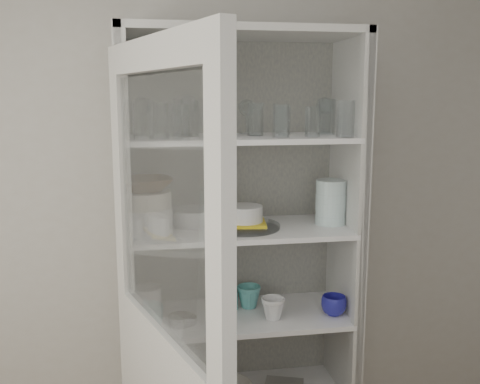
# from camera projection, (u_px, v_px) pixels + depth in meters

# --- Properties ---
(wall_back) EXTENTS (3.60, 0.02, 2.60)m
(wall_back) POSITION_uv_depth(u_px,v_px,m) (190.00, 209.00, 2.53)
(wall_back) COLOR #B8B6AF
(wall_back) RESTS_ON ground
(pantry_cabinet) EXTENTS (1.00, 0.45, 2.10)m
(pantry_cabinet) POSITION_uv_depth(u_px,v_px,m) (238.00, 291.00, 2.47)
(pantry_cabinet) COLOR #B5B2A6
(pantry_cabinet) RESTS_ON floor
(tumbler_0) EXTENTS (0.09, 0.09, 0.15)m
(tumbler_0) POSITION_uv_depth(u_px,v_px,m) (143.00, 120.00, 2.05)
(tumbler_0) COLOR silver
(tumbler_0) RESTS_ON shelf_glass
(tumbler_1) EXTENTS (0.08, 0.08, 0.14)m
(tumbler_1) POSITION_uv_depth(u_px,v_px,m) (160.00, 120.00, 2.10)
(tumbler_1) COLOR silver
(tumbler_1) RESTS_ON shelf_glass
(tumbler_2) EXTENTS (0.08, 0.08, 0.14)m
(tumbler_2) POSITION_uv_depth(u_px,v_px,m) (175.00, 121.00, 2.09)
(tumbler_2) COLOR silver
(tumbler_2) RESTS_ON shelf_glass
(tumbler_3) EXTENTS (0.09, 0.09, 0.13)m
(tumbler_3) POSITION_uv_depth(u_px,v_px,m) (224.00, 122.00, 2.10)
(tumbler_3) COLOR silver
(tumbler_3) RESTS_ON shelf_glass
(tumbler_4) EXTENTS (0.07, 0.07, 0.13)m
(tumbler_4) POSITION_uv_depth(u_px,v_px,m) (313.00, 122.00, 2.19)
(tumbler_4) COLOR silver
(tumbler_4) RESTS_ON shelf_glass
(tumbler_5) EXTENTS (0.08, 0.08, 0.14)m
(tumbler_5) POSITION_uv_depth(u_px,v_px,m) (281.00, 121.00, 2.16)
(tumbler_5) COLOR silver
(tumbler_5) RESTS_ON shelf_glass
(tumbler_6) EXTENTS (0.08, 0.08, 0.15)m
(tumbler_6) POSITION_uv_depth(u_px,v_px,m) (345.00, 119.00, 2.18)
(tumbler_6) COLOR silver
(tumbler_6) RESTS_ON shelf_glass
(tumbler_7) EXTENTS (0.10, 0.10, 0.16)m
(tumbler_7) POSITION_uv_depth(u_px,v_px,m) (183.00, 118.00, 2.23)
(tumbler_7) COLOR silver
(tumbler_7) RESTS_ON shelf_glass
(tumbler_8) EXTENTS (0.09, 0.09, 0.15)m
(tumbler_8) POSITION_uv_depth(u_px,v_px,m) (190.00, 118.00, 2.22)
(tumbler_8) COLOR silver
(tumbler_8) RESTS_ON shelf_glass
(tumbler_9) EXTENTS (0.07, 0.07, 0.13)m
(tumbler_9) POSITION_uv_depth(u_px,v_px,m) (183.00, 121.00, 2.24)
(tumbler_9) COLOR silver
(tumbler_9) RESTS_ON shelf_glass
(tumbler_10) EXTENTS (0.08, 0.08, 0.14)m
(tumbler_10) POSITION_uv_depth(u_px,v_px,m) (255.00, 119.00, 2.27)
(tumbler_10) COLOR silver
(tumbler_10) RESTS_ON shelf_glass
(tumbler_11) EXTENTS (0.08, 0.08, 0.13)m
(tumbler_11) POSITION_uv_depth(u_px,v_px,m) (283.00, 121.00, 2.30)
(tumbler_11) COLOR silver
(tumbler_11) RESTS_ON shelf_glass
(goblet_0) EXTENTS (0.08, 0.08, 0.18)m
(goblet_0) POSITION_uv_depth(u_px,v_px,m) (142.00, 115.00, 2.26)
(goblet_0) COLOR silver
(goblet_0) RESTS_ON shelf_glass
(goblet_1) EXTENTS (0.08, 0.08, 0.19)m
(goblet_1) POSITION_uv_depth(u_px,v_px,m) (189.00, 113.00, 2.34)
(goblet_1) COLOR silver
(goblet_1) RESTS_ON shelf_glass
(goblet_2) EXTENTS (0.07, 0.07, 0.17)m
(goblet_2) POSITION_uv_depth(u_px,v_px,m) (247.00, 115.00, 2.37)
(goblet_2) COLOR silver
(goblet_2) RESTS_ON shelf_glass
(goblet_3) EXTENTS (0.08, 0.08, 0.18)m
(goblet_3) POSITION_uv_depth(u_px,v_px,m) (324.00, 114.00, 2.44)
(goblet_3) COLOR silver
(goblet_3) RESTS_ON shelf_glass
(plate_stack_front) EXTENTS (0.23, 0.23, 0.11)m
(plate_stack_front) POSITION_uv_depth(u_px,v_px,m) (145.00, 221.00, 2.22)
(plate_stack_front) COLOR silver
(plate_stack_front) RESTS_ON shelf_plates
(plate_stack_back) EXTENTS (0.21, 0.21, 0.07)m
(plate_stack_back) POSITION_uv_depth(u_px,v_px,m) (195.00, 216.00, 2.40)
(plate_stack_back) COLOR silver
(plate_stack_back) RESTS_ON shelf_plates
(cream_bowl) EXTENTS (0.25, 0.25, 0.07)m
(cream_bowl) POSITION_uv_depth(u_px,v_px,m) (144.00, 199.00, 2.20)
(cream_bowl) COLOR beige
(cream_bowl) RESTS_ON plate_stack_front
(terracotta_bowl) EXTENTS (0.29, 0.29, 0.06)m
(terracotta_bowl) POSITION_uv_depth(u_px,v_px,m) (144.00, 184.00, 2.19)
(terracotta_bowl) COLOR #3F2813
(terracotta_bowl) RESTS_ON cream_bowl
(glass_platter) EXTENTS (0.40, 0.40, 0.02)m
(glass_platter) POSITION_uv_depth(u_px,v_px,m) (244.00, 226.00, 2.32)
(glass_platter) COLOR silver
(glass_platter) RESTS_ON shelf_plates
(yellow_trivet) EXTENTS (0.20, 0.20, 0.01)m
(yellow_trivet) POSITION_uv_depth(u_px,v_px,m) (244.00, 223.00, 2.32)
(yellow_trivet) COLOR gold
(yellow_trivet) RESTS_ON glass_platter
(white_ramekin) EXTENTS (0.19, 0.19, 0.07)m
(white_ramekin) POSITION_uv_depth(u_px,v_px,m) (244.00, 214.00, 2.31)
(white_ramekin) COLOR silver
(white_ramekin) RESTS_ON yellow_trivet
(grey_bowl_stack) EXTENTS (0.13, 0.13, 0.20)m
(grey_bowl_stack) POSITION_uv_depth(u_px,v_px,m) (331.00, 202.00, 2.39)
(grey_bowl_stack) COLOR silver
(grey_bowl_stack) RESTS_ON shelf_plates
(mug_blue) EXTENTS (0.14, 0.14, 0.09)m
(mug_blue) POSITION_uv_depth(u_px,v_px,m) (334.00, 305.00, 2.39)
(mug_blue) COLOR navy
(mug_blue) RESTS_ON shelf_mugs
(mug_teal) EXTENTS (0.13, 0.13, 0.10)m
(mug_teal) POSITION_uv_depth(u_px,v_px,m) (249.00, 297.00, 2.47)
(mug_teal) COLOR teal
(mug_teal) RESTS_ON shelf_mugs
(mug_white) EXTENTS (0.13, 0.13, 0.10)m
(mug_white) POSITION_uv_depth(u_px,v_px,m) (273.00, 308.00, 2.34)
(mug_white) COLOR silver
(mug_white) RESTS_ON shelf_mugs
(teal_jar) EXTENTS (0.08, 0.08, 0.10)m
(teal_jar) POSITION_uv_depth(u_px,v_px,m) (229.00, 298.00, 2.46)
(teal_jar) COLOR teal
(teal_jar) RESTS_ON shelf_mugs
(measuring_cups) EXTENTS (0.10, 0.10, 0.04)m
(measuring_cups) POSITION_uv_depth(u_px,v_px,m) (180.00, 320.00, 2.29)
(measuring_cups) COLOR #BCBCBE
(measuring_cups) RESTS_ON shelf_mugs
(white_canister) EXTENTS (0.14, 0.14, 0.14)m
(white_canister) POSITION_uv_depth(u_px,v_px,m) (148.00, 303.00, 2.35)
(white_canister) COLOR silver
(white_canister) RESTS_ON shelf_mugs
(tumbler_12) EXTENTS (0.08, 0.08, 0.15)m
(tumbler_12) POSITION_uv_depth(u_px,v_px,m) (327.00, 117.00, 2.30)
(tumbler_12) COLOR silver
(tumbler_12) RESTS_ON shelf_glass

